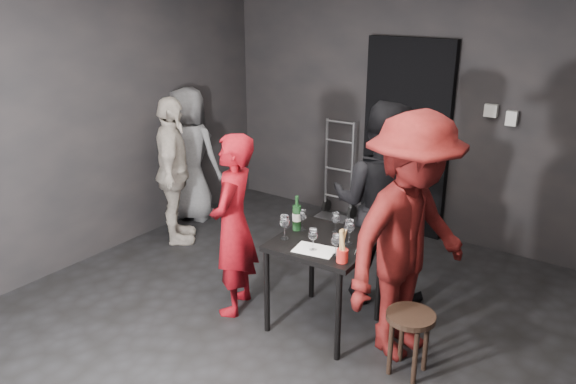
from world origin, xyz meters
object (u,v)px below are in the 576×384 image
Objects in this scene: woman_black at (381,189)px; bystander_cream at (173,169)px; hand_truck at (336,200)px; tasting_table at (325,252)px; server_red at (233,224)px; bystander_grey at (189,153)px; breadstick_cup at (343,247)px; wine_bottle at (297,217)px; man_maroon at (412,213)px; stool at (410,326)px.

bystander_cream is at bearing -7.77° from woman_black.
hand_truck is at bearing -60.93° from woman_black.
hand_truck reaches higher than tasting_table.
server_red is 0.95× the size of bystander_cream.
bystander_cream is (-2.27, -0.18, -0.20)m from woman_black.
bystander_grey is 3.04m from breadstick_cup.
hand_truck is at bearing 121.16° from breadstick_cup.
bystander_grey is 5.54× the size of wine_bottle.
wine_bottle is (-0.94, -0.03, -0.24)m from man_maroon.
tasting_table is 0.34× the size of man_maroon.
man_maroon is 1.36× the size of bystander_cream.
woman_black reaches higher than bystander_grey.
man_maroon is (-0.15, 0.23, 0.73)m from stool.
server_red is (0.34, -2.24, 0.55)m from hand_truck.
bystander_grey is (-1.73, 1.24, 0.03)m from server_red.
bystander_grey reaches higher than hand_truck.
hand_truck is 1.55× the size of tasting_table.
man_maroon is at bearing 79.49° from server_red.
bystander_grey is at bearing 87.56° from man_maroon.
bystander_grey is at bearing -147.38° from server_red.
server_red is 1.04m from breadstick_cup.
bystander_cream is 5.63× the size of wine_bottle.
man_maroon reaches higher than server_red.
bystander_cream reaches higher than hand_truck.
tasting_table is 0.47× the size of bystander_grey.
man_maroon is 0.53m from breadstick_cup.
woman_black is 0.91× the size of man_maroon.
bystander_cream reaches higher than breadstick_cup.
tasting_table is at bearing 140.55° from breadstick_cup.
bystander_grey is at bearing 159.79° from stool.
man_maroon is at bearing -52.11° from hand_truck.
woman_black is (1.21, -1.38, 0.79)m from hand_truck.
hand_truck is 2.77m from man_maroon.
server_red is at bearing 115.95° from man_maroon.
breadstick_cup is (0.16, -0.90, -0.14)m from woman_black.
man_maroon reaches higher than bystander_grey.
bystander_cream is 2.53m from breadstick_cup.
tasting_table is 1.60× the size of stool.
hand_truck is at bearing -155.56° from bystander_grey.
woman_black is at bearing 56.10° from wine_bottle.
hand_truck is 0.58× the size of woman_black.
bystander_grey is at bearing -11.37° from bystander_cream.
bystander_cream is (-1.05, -1.56, 0.59)m from hand_truck.
server_red is 0.70× the size of man_maroon.
man_maroon is 8.46× the size of breadstick_cup.
hand_truck is 1.80m from bystander_grey.
wine_bottle reaches higher than stool.
stool is 1.81× the size of breadstick_cup.
woman_black is 0.92m from breadstick_cup.
tasting_table is (1.09, -2.03, 0.44)m from hand_truck.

